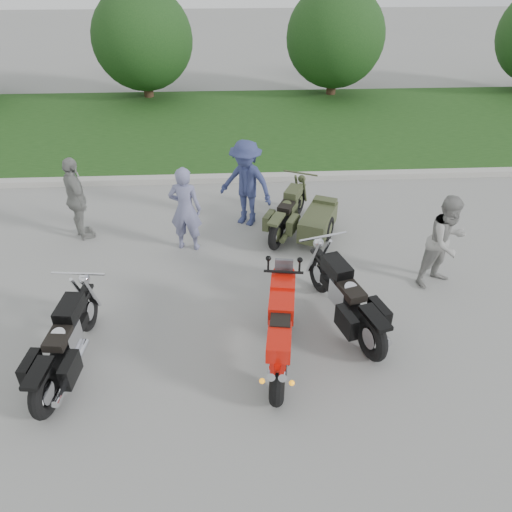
{
  "coord_description": "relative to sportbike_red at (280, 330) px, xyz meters",
  "views": [
    {
      "loc": [
        0.04,
        -5.98,
        5.5
      ],
      "look_at": [
        0.42,
        1.17,
        0.8
      ],
      "focal_mm": 35.0,
      "sensor_mm": 36.0,
      "label": 1
    }
  ],
  "objects": [
    {
      "name": "ground",
      "position": [
        -0.69,
        0.53,
        -0.62
      ],
      "size": [
        80.0,
        80.0,
        0.0
      ],
      "primitive_type": "plane",
      "color": "gray",
      "rests_on": "ground"
    },
    {
      "name": "tree_mid_right",
      "position": [
        3.31,
        14.03,
        1.57
      ],
      "size": [
        3.6,
        3.6,
        4.0
      ],
      "color": "#3F2B1C",
      "rests_on": "ground"
    },
    {
      "name": "person_denim",
      "position": [
        -0.34,
        4.3,
        0.33
      ],
      "size": [
        1.42,
        1.25,
        1.91
      ],
      "primitive_type": "imported",
      "rotation": [
        0.0,
        0.0,
        -0.55
      ],
      "color": "navy",
      "rests_on": "ground"
    },
    {
      "name": "person_grey",
      "position": [
        3.12,
        1.87,
        0.25
      ],
      "size": [
        1.05,
        0.97,
        1.75
      ],
      "primitive_type": "imported",
      "rotation": [
        0.0,
        0.0,
        0.45
      ],
      "color": "gray",
      "rests_on": "ground"
    },
    {
      "name": "curb",
      "position": [
        -0.69,
        6.53,
        -0.55
      ],
      "size": [
        60.0,
        0.3,
        0.15
      ],
      "primitive_type": "cube",
      "color": "#B2B0A8",
      "rests_on": "ground"
    },
    {
      "name": "person_stripe",
      "position": [
        -1.57,
        3.33,
        0.26
      ],
      "size": [
        0.71,
        0.53,
        1.77
      ],
      "primitive_type": "imported",
      "rotation": [
        0.0,
        0.0,
        2.96
      ],
      "color": "slate",
      "rests_on": "ground"
    },
    {
      "name": "cruiser_right",
      "position": [
        1.17,
        0.79,
        -0.13
      ],
      "size": [
        0.94,
        2.45,
        0.97
      ],
      "rotation": [
        0.0,
        0.0,
        0.29
      ],
      "color": "black",
      "rests_on": "ground"
    },
    {
      "name": "cruiser_left",
      "position": [
        -3.12,
        -0.01,
        -0.15
      ],
      "size": [
        0.49,
        2.41,
        0.93
      ],
      "rotation": [
        0.0,
        0.0,
        -0.1
      ],
      "color": "black",
      "rests_on": "ground"
    },
    {
      "name": "sportbike_red",
      "position": [
        0.0,
        0.0,
        0.0
      ],
      "size": [
        0.59,
        2.24,
        1.06
      ],
      "rotation": [
        0.0,
        0.0,
        -0.14
      ],
      "color": "black",
      "rests_on": "ground"
    },
    {
      "name": "tree_mid_left",
      "position": [
        -3.69,
        14.03,
        1.57
      ],
      "size": [
        3.6,
        3.6,
        4.0
      ],
      "color": "#3F2B1C",
      "rests_on": "ground"
    },
    {
      "name": "cruiser_sidecar",
      "position": [
        0.88,
        3.68,
        -0.22
      ],
      "size": [
        1.62,
        2.1,
        0.86
      ],
      "rotation": [
        0.0,
        0.0,
        -0.42
      ],
      "color": "black",
      "rests_on": "ground"
    },
    {
      "name": "grass_strip",
      "position": [
        -0.69,
        10.68,
        -0.55
      ],
      "size": [
        60.0,
        8.0,
        0.14
      ],
      "primitive_type": "cube",
      "color": "#2C571E",
      "rests_on": "ground"
    },
    {
      "name": "person_back",
      "position": [
        -3.82,
        3.88,
        0.26
      ],
      "size": [
        0.91,
        1.12,
        1.78
      ],
      "primitive_type": "imported",
      "rotation": [
        0.0,
        0.0,
        2.11
      ],
      "color": "gray",
      "rests_on": "ground"
    }
  ]
}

